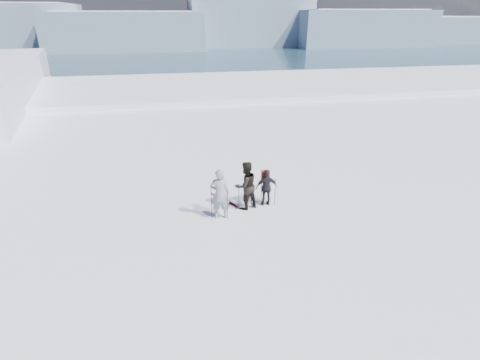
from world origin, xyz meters
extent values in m
plane|color=white|center=(0.00, 60.00, -17.50)|extent=(220.00, 208.01, 71.62)
cube|color=white|center=(0.00, 30.00, -6.50)|extent=(180.00, 16.00, 14.00)
plane|color=#244154|center=(0.00, 290.00, -30.00)|extent=(820.00, 820.00, 0.00)
cube|color=slate|center=(-160.00, 470.00, -7.00)|extent=(130.00, 80.00, 46.00)
cube|color=white|center=(-160.00, 470.00, 13.00)|extent=(110.50, 70.00, 8.00)
cube|color=slate|center=(-40.00, 440.00, -11.00)|extent=(160.00, 80.00, 38.00)
cube|color=white|center=(-40.00, 440.00, 5.00)|extent=(136.00, 70.00, 8.00)
cube|color=slate|center=(100.00, 470.00, -4.00)|extent=(140.00, 80.00, 52.00)
cube|color=white|center=(100.00, 470.00, 19.00)|extent=(119.00, 70.00, 8.00)
cube|color=slate|center=(230.00, 440.00, -10.00)|extent=(160.00, 80.00, 40.00)
cube|color=white|center=(230.00, 440.00, 7.00)|extent=(136.00, 70.00, 8.00)
cube|color=slate|center=(350.00, 470.00, -14.00)|extent=(130.00, 80.00, 32.00)
cube|color=white|center=(350.00, 470.00, -1.00)|extent=(110.50, 70.00, 8.00)
cube|color=#2D2B28|center=(-22.00, 36.00, -9.00)|extent=(21.55, 17.87, 14.25)
cone|color=black|center=(-18.00, 32.00, -3.00)|extent=(5.60, 5.60, 10.00)
cone|color=black|center=(-19.00, 35.00, -3.00)|extent=(5.60, 5.60, 10.00)
cone|color=black|center=(-20.00, 30.00, -2.50)|extent=(6.16, 6.16, 11.00)
imported|color=gray|center=(-2.41, 3.48, 0.99)|extent=(0.78, 0.56, 1.99)
imported|color=black|center=(-1.31, 4.03, 0.98)|extent=(1.17, 1.05, 1.97)
imported|color=black|center=(-0.43, 4.13, 0.77)|extent=(0.91, 0.40, 1.53)
cube|color=red|center=(-0.42, 4.38, 1.76)|extent=(0.33, 0.19, 0.45)
cylinder|color=black|center=(-2.74, 3.36, 0.68)|extent=(0.02, 0.02, 1.35)
cylinder|color=black|center=(-2.15, 3.35, 0.64)|extent=(0.02, 0.02, 1.29)
cylinder|color=black|center=(-1.60, 3.91, 0.57)|extent=(0.02, 0.02, 1.14)
cylinder|color=black|center=(-1.09, 3.98, 0.66)|extent=(0.02, 0.02, 1.32)
cylinder|color=black|center=(-0.65, 4.10, 0.64)|extent=(0.02, 0.02, 1.28)
cylinder|color=black|center=(-0.10, 4.03, 0.58)|extent=(0.02, 0.02, 1.17)
cube|color=black|center=(-2.06, 4.82, 0.01)|extent=(0.95, 1.50, 0.03)
cube|color=black|center=(-1.92, 4.82, 0.01)|extent=(0.66, 1.63, 0.03)
camera|label=1|loc=(-4.07, -8.93, 7.16)|focal=28.00mm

